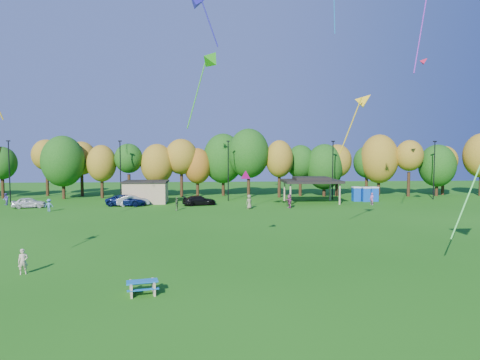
{
  "coord_description": "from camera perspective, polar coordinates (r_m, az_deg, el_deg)",
  "views": [
    {
      "loc": [
        -0.18,
        -24.27,
        7.6
      ],
      "look_at": [
        1.69,
        6.0,
        5.5
      ],
      "focal_mm": 32.0,
      "sensor_mm": 36.0,
      "label": 1
    }
  ],
  "objects": [
    {
      "name": "kite_2",
      "position": [
        34.14,
        0.76,
        0.87
      ],
      "size": [
        0.98,
        1.27,
        1.22
      ],
      "color": "#CF0B88"
    },
    {
      "name": "porta_potties",
      "position": [
        66.73,
        16.35,
        -1.8
      ],
      "size": [
        3.75,
        1.61,
        2.18
      ],
      "color": "#0E45B7",
      "rests_on": "ground"
    },
    {
      "name": "kite_14",
      "position": [
        57.8,
        23.42,
        14.39
      ],
      "size": [
        1.4,
        1.22,
        1.16
      ],
      "color": "#BC1634"
    },
    {
      "name": "car_d",
      "position": [
        59.72,
        -5.45,
        -2.72
      ],
      "size": [
        5.03,
        3.22,
        1.36
      ],
      "primitive_type": "imported",
      "rotation": [
        0.0,
        0.0,
        1.88
      ],
      "color": "black",
      "rests_on": "ground"
    },
    {
      "name": "kite_flyer",
      "position": [
        29.85,
        -26.95,
        -9.67
      ],
      "size": [
        0.68,
        0.59,
        1.58
      ],
      "primitive_type": "imported",
      "rotation": [
        0.0,
        0.0,
        0.45
      ],
      "color": "beige",
      "rests_on": "ground"
    },
    {
      "name": "ground",
      "position": [
        25.43,
        -3.04,
        -13.44
      ],
      "size": [
        160.0,
        160.0,
        0.0
      ],
      "primitive_type": "plane",
      "color": "#19600F",
      "rests_on": "ground"
    },
    {
      "name": "pavilion",
      "position": [
        63.04,
        9.48,
        -0.08
      ],
      "size": [
        8.2,
        6.2,
        3.77
      ],
      "color": "tan",
      "rests_on": "ground"
    },
    {
      "name": "far_person_5",
      "position": [
        58.41,
        -24.12,
        -3.09
      ],
      "size": [
        1.06,
        0.66,
        1.58
      ],
      "primitive_type": "imported",
      "rotation": [
        0.0,
        0.0,
        3.22
      ],
      "color": "#5077B1",
      "rests_on": "ground"
    },
    {
      "name": "far_person_4",
      "position": [
        55.74,
        1.24,
        -2.92
      ],
      "size": [
        1.09,
        1.01,
        1.86
      ],
      "primitive_type": "imported",
      "rotation": [
        0.0,
        0.0,
        3.75
      ],
      "color": "#807E57",
      "rests_on": "ground"
    },
    {
      "name": "far_person_3",
      "position": [
        56.95,
        6.6,
        -2.81
      ],
      "size": [
        0.94,
        1.78,
        1.83
      ],
      "primitive_type": "imported",
      "rotation": [
        0.0,
        0.0,
        4.96
      ],
      "color": "#873867",
      "rests_on": "ground"
    },
    {
      "name": "far_person_1",
      "position": [
        62.58,
        17.17,
        -2.41
      ],
      "size": [
        0.66,
        0.75,
        1.72
      ],
      "primitive_type": "imported",
      "rotation": [
        0.0,
        0.0,
        5.22
      ],
      "color": "#BB5897",
      "rests_on": "ground"
    },
    {
      "name": "car_a",
      "position": [
        63.31,
        -26.3,
        -2.71
      ],
      "size": [
        4.43,
        2.6,
        1.41
      ],
      "primitive_type": "imported",
      "rotation": [
        0.0,
        0.0,
        1.81
      ],
      "color": "silver",
      "rests_on": "ground"
    },
    {
      "name": "far_person_2",
      "position": [
        55.01,
        -8.42,
        -3.14
      ],
      "size": [
        0.54,
        1.04,
        1.71
      ],
      "primitive_type": "imported",
      "rotation": [
        0.0,
        0.0,
        4.59
      ],
      "color": "#5B7245",
      "rests_on": "ground"
    },
    {
      "name": "car_b",
      "position": [
        60.74,
        -14.11,
        -2.66
      ],
      "size": [
        4.7,
        2.72,
        1.46
      ],
      "primitive_type": "imported",
      "rotation": [
        0.0,
        0.0,
        1.85
      ],
      "color": "gray",
      "rests_on": "ground"
    },
    {
      "name": "far_person_0",
      "position": [
        67.8,
        -28.76,
        -2.26
      ],
      "size": [
        1.03,
        1.04,
        1.69
      ],
      "primitive_type": "imported",
      "rotation": [
        0.0,
        0.0,
        5.46
      ],
      "color": "#5A4EAC",
      "rests_on": "ground"
    },
    {
      "name": "lamp_posts",
      "position": [
        64.36,
        -1.59,
        1.54
      ],
      "size": [
        64.5,
        0.25,
        9.09
      ],
      "color": "black",
      "rests_on": "ground"
    },
    {
      "name": "tree_line",
      "position": [
        69.81,
        -4.23,
        2.56
      ],
      "size": [
        93.57,
        10.55,
        11.15
      ],
      "color": "black",
      "rests_on": "ground"
    },
    {
      "name": "kite_12",
      "position": [
        40.66,
        -3.77,
        15.91
      ],
      "size": [
        3.75,
        3.7,
        7.52
      ],
      "color": "green"
    },
    {
      "name": "picnic_table",
      "position": [
        23.92,
        -12.89,
        -13.64
      ],
      "size": [
        1.89,
        1.68,
        0.7
      ],
      "rotation": [
        0.0,
        0.0,
        0.23
      ],
      "color": "tan",
      "rests_on": "ground"
    },
    {
      "name": "car_c",
      "position": [
        60.93,
        -14.87,
        -2.63
      ],
      "size": [
        5.7,
        3.06,
        1.52
      ],
      "primitive_type": "imported",
      "rotation": [
        0.0,
        0.0,
        1.47
      ],
      "color": "#0C1A4C",
      "rests_on": "ground"
    },
    {
      "name": "kite_11",
      "position": [
        38.24,
        16.35,
        10.17
      ],
      "size": [
        3.33,
        1.83,
        5.5
      ],
      "color": "yellow"
    },
    {
      "name": "utility_building",
      "position": [
        63.32,
        -12.44,
        -1.54
      ],
      "size": [
        6.3,
        4.3,
        3.25
      ],
      "color": "tan",
      "rests_on": "ground"
    }
  ]
}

